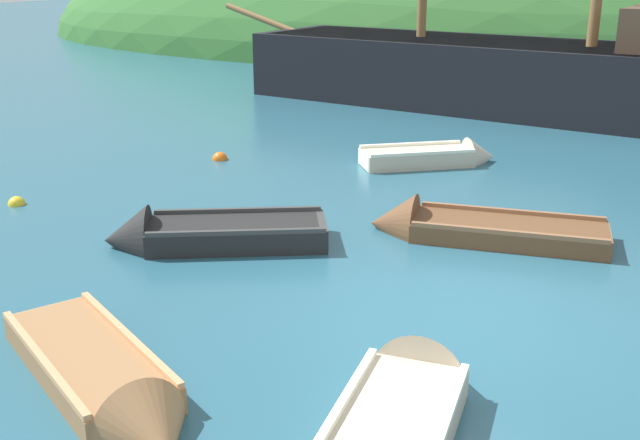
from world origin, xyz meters
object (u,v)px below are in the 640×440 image
at_px(buoy_yellow, 17,205).
at_px(buoy_orange, 220,160).
at_px(sailing_ship, 511,84).
at_px(rowboat_far, 466,231).
at_px(rowboat_center, 108,388).
at_px(rowboat_outer_left, 202,238).
at_px(rowboat_near_dock, 435,159).
at_px(rowboat_portside, 397,424).

bearing_deg(buoy_yellow, buoy_orange, 68.93).
distance_m(sailing_ship, rowboat_far, 11.47).
bearing_deg(sailing_ship, rowboat_center, 96.82).
xyz_separation_m(rowboat_outer_left, buoy_orange, (-2.51, 4.75, -0.12)).
distance_m(rowboat_far, buoy_orange, 6.75).
relative_size(rowboat_center, rowboat_far, 0.89).
height_order(buoy_yellow, buoy_orange, buoy_orange).
distance_m(rowboat_outer_left, rowboat_near_dock, 6.57).
distance_m(rowboat_far, rowboat_portside, 5.61).
xyz_separation_m(sailing_ship, rowboat_center, (-0.75, -17.49, -0.66)).
bearing_deg(buoy_yellow, rowboat_center, -38.74).
bearing_deg(rowboat_outer_left, rowboat_far, -179.14).
relative_size(rowboat_far, buoy_orange, 11.15).
height_order(rowboat_far, buoy_yellow, rowboat_far).
height_order(rowboat_portside, buoy_orange, rowboat_portside).
bearing_deg(buoy_orange, rowboat_center, -65.86).
height_order(rowboat_outer_left, rowboat_portside, rowboat_outer_left).
relative_size(rowboat_near_dock, rowboat_portside, 0.79).
relative_size(rowboat_near_dock, buoy_orange, 8.51).
bearing_deg(sailing_ship, rowboat_near_dock, 97.31).
height_order(rowboat_portside, buoy_yellow, rowboat_portside).
bearing_deg(buoy_yellow, sailing_ship, 63.77).
bearing_deg(sailing_ship, rowboat_far, 106.61).
bearing_deg(buoy_orange, rowboat_near_dock, 18.85).
bearing_deg(rowboat_far, sailing_ship, -90.15).
bearing_deg(rowboat_portside, rowboat_near_dock, 9.50).
relative_size(rowboat_portside, buoy_yellow, 11.90).
relative_size(rowboat_outer_left, rowboat_center, 1.04).
distance_m(rowboat_near_dock, rowboat_far, 4.58).
distance_m(rowboat_outer_left, rowboat_center, 4.36).
bearing_deg(rowboat_portside, rowboat_outer_left, 46.66).
xyz_separation_m(rowboat_near_dock, buoy_yellow, (-6.14, -5.86, -0.12)).
xyz_separation_m(rowboat_center, rowboat_portside, (2.90, 0.56, 0.02)).
bearing_deg(rowboat_far, rowboat_portside, 89.56).
relative_size(rowboat_near_dock, buoy_yellow, 9.44).
distance_m(sailing_ship, rowboat_outer_left, 13.58).
xyz_separation_m(rowboat_outer_left, rowboat_portside, (4.35, -3.54, -0.02)).
distance_m(rowboat_near_dock, buoy_yellow, 8.49).
bearing_deg(rowboat_portside, rowboat_center, 96.81).
xyz_separation_m(sailing_ship, buoy_orange, (-4.72, -8.64, -0.74)).
bearing_deg(rowboat_portside, buoy_orange, 35.44).
bearing_deg(rowboat_outer_left, rowboat_portside, 112.79).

